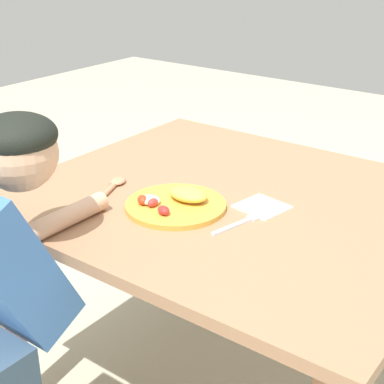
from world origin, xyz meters
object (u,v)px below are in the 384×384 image
(plate, at_px, (176,203))
(spoon, at_px, (113,186))
(fork, at_px, (243,222))
(person, at_px, (3,321))

(plate, bearing_deg, spoon, -177.54)
(plate, distance_m, spoon, 0.22)
(plate, bearing_deg, fork, 8.16)
(person, bearing_deg, plate, 71.96)
(spoon, relative_size, person, 0.18)
(plate, xyz_separation_m, spoon, (-0.22, -0.01, -0.01))
(fork, height_order, spoon, spoon)
(fork, bearing_deg, spoon, 107.97)
(plate, height_order, spoon, plate)
(spoon, xyz_separation_m, person, (0.07, -0.44, -0.16))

